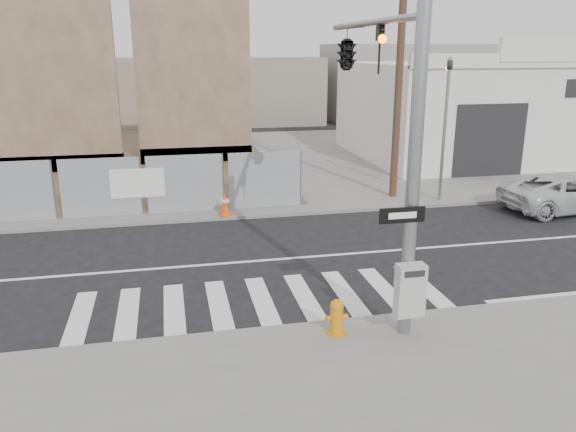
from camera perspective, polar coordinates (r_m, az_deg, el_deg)
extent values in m
plane|color=black|center=(15.41, -4.22, -4.67)|extent=(100.00, 100.00, 0.00)
cube|color=slate|center=(28.84, -8.18, 5.36)|extent=(50.00, 20.00, 0.12)
cylinder|color=gray|center=(10.60, 12.74, 5.59)|extent=(0.26, 0.26, 7.00)
cylinder|color=gray|center=(12.84, 8.41, 18.87)|extent=(0.14, 5.20, 0.14)
cube|color=#B2B2AF|center=(11.07, 12.29, -7.37)|extent=(0.55, 0.30, 1.05)
cube|color=black|center=(10.59, 11.53, 0.08)|extent=(0.90, 0.03, 0.30)
cube|color=silver|center=(10.57, 11.57, 0.05)|extent=(0.55, 0.01, 0.12)
imported|color=black|center=(12.27, 9.31, 16.38)|extent=(0.16, 0.20, 1.00)
imported|color=black|center=(14.34, 6.01, 16.49)|extent=(0.53, 2.48, 1.00)
cylinder|color=gray|center=(21.48, 15.61, 8.33)|extent=(0.12, 0.12, 5.20)
imported|color=black|center=(21.30, 16.14, 15.00)|extent=(0.16, 0.20, 1.00)
cube|color=brown|center=(27.75, -23.28, 12.25)|extent=(6.00, 0.50, 8.00)
cube|color=brown|center=(28.55, -22.32, 5.12)|extent=(6.00, 1.30, 0.80)
cube|color=brown|center=(28.31, -9.56, 13.39)|extent=(5.50, 0.50, 8.00)
cube|color=brown|center=(29.12, -9.27, 6.35)|extent=(5.50, 1.30, 0.80)
cube|color=silver|center=(31.70, 18.33, 10.21)|extent=(12.00, 10.00, 4.80)
cube|color=silver|center=(27.36, 24.19, 14.22)|extent=(12.00, 0.30, 0.60)
cube|color=silver|center=(27.31, 24.36, 15.15)|extent=(4.00, 0.30, 1.00)
cube|color=black|center=(26.50, 19.82, 7.23)|extent=(3.40, 0.06, 3.20)
cylinder|color=#4F3525|center=(21.47, 11.30, 15.05)|extent=(0.28, 0.28, 10.00)
cylinder|color=orange|center=(11.47, 4.91, -11.72)|extent=(0.50, 0.50, 0.04)
cylinder|color=orange|center=(11.35, 4.95, -10.51)|extent=(0.32, 0.32, 0.58)
sphere|color=orange|center=(11.21, 4.99, -9.09)|extent=(0.27, 0.27, 0.27)
cylinder|color=orange|center=(11.28, 4.19, -10.33)|extent=(0.16, 0.15, 0.11)
cylinder|color=orange|center=(11.36, 5.72, -10.16)|extent=(0.16, 0.15, 0.11)
imported|color=silver|center=(22.37, 26.48, 2.11)|extent=(4.83, 2.40, 1.31)
cube|color=#E84B0C|center=(19.32, -6.39, 0.13)|extent=(0.49, 0.49, 0.03)
cone|color=#E84B0C|center=(19.22, -6.42, 1.21)|extent=(0.44, 0.44, 0.79)
cylinder|color=silver|center=(19.19, -6.43, 1.54)|extent=(0.30, 0.30, 0.09)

